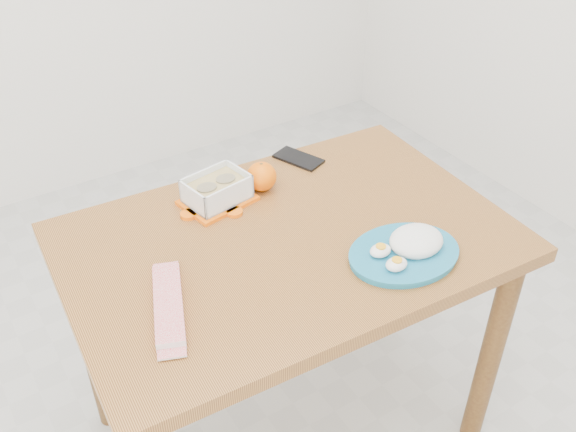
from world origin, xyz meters
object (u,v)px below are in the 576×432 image
orange_fruit (262,177)px  rice_plate (408,248)px  food_container (217,190)px  smartphone (298,159)px  dining_table (288,271)px

orange_fruit → rice_plate: 0.45m
food_container → smartphone: bearing=2.5°
orange_fruit → smartphone: (0.17, 0.07, -0.04)m
food_container → dining_table: bearing=-80.6°
dining_table → smartphone: 0.38m
food_container → rice_plate: food_container is taller
orange_fruit → smartphone: 0.19m
rice_plate → smartphone: (0.02, 0.50, -0.02)m
orange_fruit → rice_plate: (0.14, -0.43, -0.02)m
smartphone → rice_plate: bearing=-113.7°
dining_table → rice_plate: size_ratio=3.81×
smartphone → orange_fruit: bearing=-177.0°
orange_fruit → food_container: bearing=176.5°
rice_plate → smartphone: size_ratio=2.08×
dining_table → smartphone: bearing=55.9°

